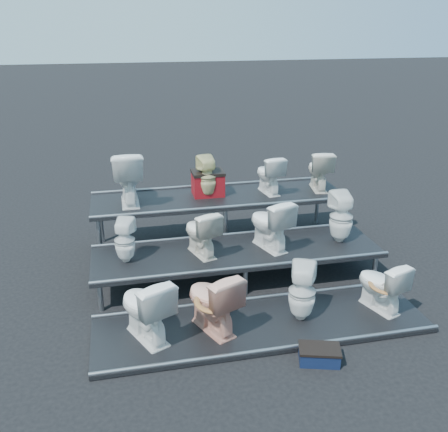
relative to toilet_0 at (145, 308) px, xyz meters
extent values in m
plane|color=black|center=(1.43, 1.30, -0.47)|extent=(80.00, 80.00, 0.00)
cube|color=black|center=(1.43, 0.00, -0.44)|extent=(4.20, 1.20, 0.06)
cube|color=black|center=(1.43, 1.30, -0.24)|extent=(4.20, 1.20, 0.46)
cube|color=black|center=(1.43, 2.60, -0.04)|extent=(4.20, 1.20, 0.86)
imported|color=white|center=(0.00, 0.00, 0.00)|extent=(0.75, 0.92, 0.82)
imported|color=#E29F89|center=(0.80, 0.00, -0.01)|extent=(0.73, 0.91, 0.81)
imported|color=white|center=(1.95, 0.00, -0.03)|extent=(0.46, 0.46, 0.76)
imported|color=white|center=(3.04, 0.00, -0.06)|extent=(0.59, 0.77, 0.70)
imported|color=white|center=(-0.17, 1.30, 0.30)|extent=(0.36, 0.37, 0.63)
imported|color=silver|center=(0.90, 1.30, 0.33)|extent=(0.57, 0.75, 0.68)
imported|color=white|center=(1.92, 1.30, 0.37)|extent=(0.64, 0.85, 0.77)
imported|color=white|center=(3.04, 1.30, 0.38)|extent=(0.35, 0.36, 0.78)
imported|color=white|center=(-0.04, 2.60, 0.82)|extent=(0.48, 0.84, 0.86)
imported|color=beige|center=(1.24, 2.60, 0.74)|extent=(0.36, 0.36, 0.69)
imported|color=white|center=(2.29, 2.60, 0.72)|extent=(0.44, 0.68, 0.65)
imported|color=silver|center=(3.19, 2.60, 0.74)|extent=(0.49, 0.73, 0.69)
cube|color=maroon|center=(1.27, 2.71, 0.57)|extent=(0.51, 0.41, 0.36)
cube|color=#0E1833|center=(1.87, -0.81, -0.39)|extent=(0.50, 0.38, 0.16)
camera|label=1|loc=(-0.17, -5.12, 3.16)|focal=40.00mm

